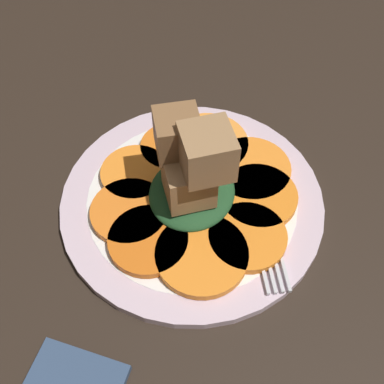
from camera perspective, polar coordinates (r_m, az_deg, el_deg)
name	(u,v)px	position (r cm, az deg, el deg)	size (l,w,h in cm)	color
table_slab	(192,209)	(52.01, 0.00, -2.03)	(120.00, 120.00, 2.00)	black
plate	(192,201)	(50.76, 0.00, -1.06)	(27.53, 27.53, 1.05)	silver
carrot_slice_0	(258,196)	(50.34, 7.88, -0.51)	(8.12, 8.12, 0.86)	orange
carrot_slice_1	(251,169)	(52.46, 6.96, 2.71)	(8.69, 8.69, 0.86)	orange
carrot_slice_2	(208,144)	(54.45, 1.85, 5.68)	(9.16, 9.16, 0.86)	orange
carrot_slice_3	(171,147)	(54.18, -2.48, 5.32)	(6.92, 6.92, 0.86)	orange
carrot_slice_4	(135,173)	(52.09, -6.77, 2.24)	(7.38, 7.38, 0.86)	orange
carrot_slice_5	(129,211)	(49.18, -7.43, -2.30)	(7.94, 7.94, 0.86)	orange
carrot_slice_6	(148,240)	(47.15, -5.22, -5.72)	(7.86, 7.86, 0.86)	orange
carrot_slice_7	(202,255)	(46.18, 1.15, -7.43)	(8.98, 8.98, 0.86)	orange
carrot_slice_8	(248,237)	(47.47, 6.60, -5.30)	(7.74, 7.74, 0.86)	orange
center_pile	(192,173)	(46.51, 0.04, 2.29)	(9.75, 9.31, 11.07)	#1E4723
fork	(259,215)	(49.28, 8.00, -2.73)	(17.11, 9.27, 0.40)	silver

